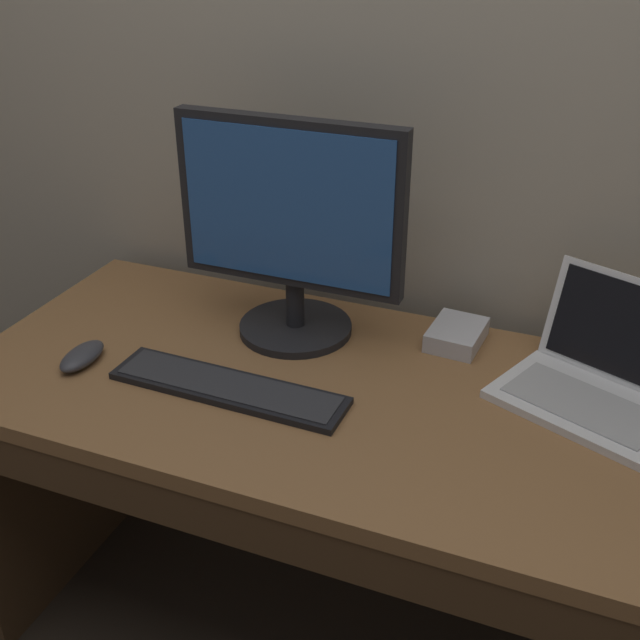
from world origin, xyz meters
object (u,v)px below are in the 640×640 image
(wired_keyboard, at_px, (228,388))
(computer_mouse, at_px, (82,356))
(external_monitor, at_px, (291,226))
(laptop_white, at_px, (597,382))
(external_drive_box, at_px, (457,335))

(wired_keyboard, relative_size, computer_mouse, 3.85)
(external_monitor, xyz_separation_m, wired_keyboard, (-0.03, -0.25, -0.24))
(laptop_white, relative_size, wired_keyboard, 0.82)
(wired_keyboard, distance_m, external_drive_box, 0.50)
(external_monitor, bearing_deg, external_drive_box, 15.66)
(computer_mouse, bearing_deg, external_monitor, 35.92)
(laptop_white, distance_m, wired_keyboard, 0.69)
(wired_keyboard, xyz_separation_m, external_drive_box, (0.36, 0.34, 0.01))
(laptop_white, bearing_deg, external_monitor, 178.13)
(wired_keyboard, bearing_deg, computer_mouse, -176.54)
(external_monitor, height_order, external_drive_box, external_monitor)
(external_drive_box, bearing_deg, external_monitor, -164.34)
(laptop_white, relative_size, external_drive_box, 2.81)
(external_monitor, relative_size, wired_keyboard, 1.01)
(external_drive_box, bearing_deg, wired_keyboard, -136.77)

